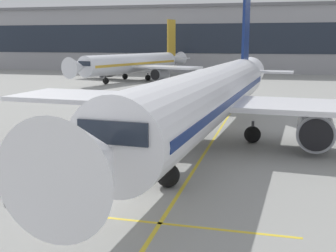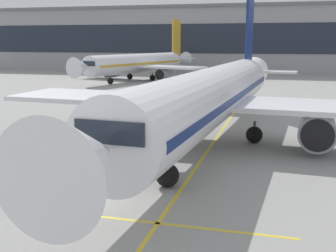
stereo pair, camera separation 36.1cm
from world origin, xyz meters
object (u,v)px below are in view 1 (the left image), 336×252
(belt_loader, at_px, (127,153))
(safety_cone_engine_keepout, at_px, (92,145))
(parked_airplane, at_px, (212,96))
(ground_crew_by_carts, at_px, (126,157))
(distant_airplane, at_px, (134,64))
(ground_crew_marshaller, at_px, (72,152))
(safety_cone_nose_mark, at_px, (134,135))
(baggage_cart_lead, at_px, (69,163))
(safety_cone_wingtip, at_px, (97,143))
(baggage_cart_second, at_px, (21,169))
(ground_crew_by_loader, at_px, (91,163))

(belt_loader, relative_size, safety_cone_engine_keepout, 6.94)
(parked_airplane, distance_m, ground_crew_by_carts, 10.06)
(safety_cone_engine_keepout, relative_size, distant_airplane, 0.02)
(ground_crew_marshaller, height_order, safety_cone_nose_mark, ground_crew_marshaller)
(safety_cone_engine_keepout, bearing_deg, distant_airplane, 105.32)
(baggage_cart_lead, height_order, ground_crew_by_carts, baggage_cart_lead)
(safety_cone_nose_mark, bearing_deg, ground_crew_by_carts, -74.51)
(safety_cone_wingtip, height_order, distant_airplane, distant_airplane)
(ground_crew_marshaller, height_order, safety_cone_wingtip, ground_crew_marshaller)
(distant_airplane, bearing_deg, safety_cone_engine_keepout, -74.68)
(belt_loader, relative_size, baggage_cart_second, 1.91)
(ground_crew_by_loader, height_order, safety_cone_wingtip, ground_crew_by_loader)
(ground_crew_marshaller, distance_m, distant_airplane, 59.79)
(safety_cone_engine_keepout, distance_m, safety_cone_nose_mark, 4.51)
(ground_crew_by_loader, xyz_separation_m, ground_crew_by_carts, (1.44, 1.73, 0.00))
(ground_crew_by_carts, bearing_deg, baggage_cart_lead, -141.59)
(ground_crew_by_loader, relative_size, safety_cone_nose_mark, 2.44)
(safety_cone_engine_keepout, bearing_deg, safety_cone_wingtip, 77.24)
(baggage_cart_lead, relative_size, safety_cone_wingtip, 3.81)
(ground_crew_by_loader, relative_size, ground_crew_by_carts, 1.00)
(belt_loader, distance_m, baggage_cart_lead, 4.00)
(parked_airplane, distance_m, baggage_cart_second, 15.36)
(baggage_cart_second, xyz_separation_m, safety_cone_engine_keepout, (0.37, 8.21, -0.65))
(parked_airplane, bearing_deg, distant_airplane, 114.75)
(parked_airplane, relative_size, baggage_cart_lead, 16.73)
(safety_cone_wingtip, bearing_deg, ground_crew_marshaller, -84.59)
(safety_cone_nose_mark, bearing_deg, ground_crew_by_loader, -84.70)
(safety_cone_engine_keepout, bearing_deg, belt_loader, -40.49)
(belt_loader, bearing_deg, ground_crew_by_loader, -109.87)
(belt_loader, bearing_deg, ground_crew_marshaller, -162.83)
(belt_loader, height_order, ground_crew_by_carts, belt_loader)
(safety_cone_nose_mark, bearing_deg, belt_loader, -74.60)
(belt_loader, relative_size, ground_crew_by_loader, 2.88)
(safety_cone_engine_keepout, xyz_separation_m, safety_cone_wingtip, (0.15, 0.68, -0.02))
(baggage_cart_lead, distance_m, ground_crew_by_loader, 1.21)
(ground_crew_by_carts, bearing_deg, distant_airplane, 108.01)
(parked_airplane, height_order, safety_cone_engine_keepout, parked_airplane)
(ground_crew_marshaller, bearing_deg, parked_airplane, 49.82)
(ground_crew_by_carts, xyz_separation_m, safety_cone_wingtip, (-4.05, 5.21, -0.66))
(parked_airplane, bearing_deg, ground_crew_by_carts, -112.78)
(safety_cone_engine_keepout, height_order, safety_cone_nose_mark, safety_cone_engine_keepout)
(ground_crew_by_carts, xyz_separation_m, ground_crew_marshaller, (-3.59, 0.25, 0.00))
(baggage_cart_lead, bearing_deg, parked_airplane, 59.99)
(safety_cone_wingtip, xyz_separation_m, distant_airplane, (-14.80, 52.80, 2.97))
(baggage_cart_lead, distance_m, safety_cone_nose_mark, 10.75)
(ground_crew_marshaller, xyz_separation_m, safety_cone_nose_mark, (1.18, 8.41, -0.65))
(ground_crew_by_loader, height_order, distant_airplane, distant_airplane)
(ground_crew_by_carts, relative_size, safety_cone_nose_mark, 2.44)
(belt_loader, distance_m, safety_cone_engine_keepout, 5.08)
(safety_cone_wingtip, xyz_separation_m, safety_cone_nose_mark, (1.65, 3.46, 0.01))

